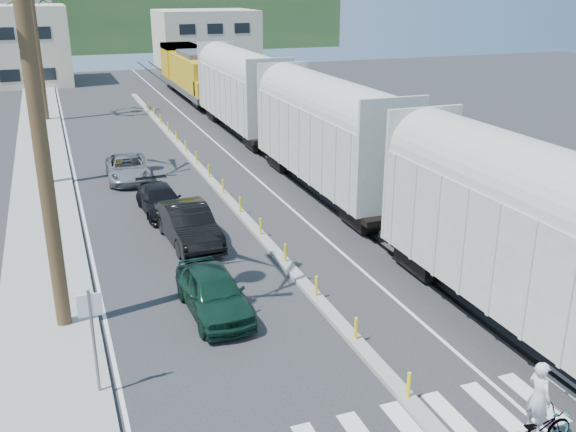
% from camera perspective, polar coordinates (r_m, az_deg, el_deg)
% --- Properties ---
extents(ground, '(140.00, 140.00, 0.00)m').
position_cam_1_polar(ground, '(17.92, 8.90, -14.21)').
color(ground, '#28282B').
rests_on(ground, ground).
extents(sidewalk, '(3.00, 90.00, 0.15)m').
position_cam_1_polar(sidewalk, '(39.08, -21.04, 3.86)').
color(sidewalk, gray).
rests_on(sidewalk, ground).
extents(rails, '(1.56, 100.00, 0.06)m').
position_cam_1_polar(rails, '(43.84, -3.15, 6.74)').
color(rails, black).
rests_on(rails, ground).
extents(median, '(0.45, 60.00, 0.85)m').
position_cam_1_polar(median, '(35.05, -7.01, 3.34)').
color(median, gray).
rests_on(median, ground).
extents(crosswalk, '(14.00, 2.20, 0.01)m').
position_cam_1_polar(crosswalk, '(16.55, 12.40, -17.69)').
color(crosswalk, silver).
rests_on(crosswalk, ground).
extents(lane_markings, '(9.42, 90.00, 0.01)m').
position_cam_1_polar(lane_markings, '(39.47, -11.81, 4.82)').
color(lane_markings, silver).
rests_on(lane_markings, ground).
extents(freight_train, '(3.00, 60.94, 5.85)m').
position_cam_1_polar(freight_train, '(37.04, -0.09, 8.88)').
color(freight_train, '#AAA99C').
rests_on(freight_train, ground).
extents(street_sign, '(0.60, 0.08, 3.00)m').
position_cam_1_polar(street_sign, '(16.82, -17.00, -9.49)').
color(street_sign, slate).
rests_on(street_sign, ground).
extents(buildings, '(38.00, 27.00, 10.00)m').
position_cam_1_polar(buildings, '(84.64, -20.25, 14.91)').
color(buildings, beige).
rests_on(buildings, ground).
extents(hillside, '(80.00, 20.00, 12.00)m').
position_cam_1_polar(hillside, '(113.12, -17.31, 17.02)').
color(hillside, '#385628').
rests_on(hillside, ground).
extents(car_lead, '(2.08, 4.49, 1.49)m').
position_cam_1_polar(car_lead, '(20.74, -6.65, -6.70)').
color(car_lead, '#103123').
rests_on(car_lead, ground).
extents(car_second, '(2.36, 5.12, 1.61)m').
position_cam_1_polar(car_second, '(26.34, -8.86, -0.74)').
color(car_second, black).
rests_on(car_second, ground).
extents(car_third, '(2.14, 4.45, 1.24)m').
position_cam_1_polar(car_third, '(30.10, -11.25, 1.38)').
color(car_third, black).
rests_on(car_third, ground).
extents(car_rear, '(2.53, 4.85, 1.30)m').
position_cam_1_polar(car_rear, '(35.74, -14.07, 4.15)').
color(car_rear, '#95979A').
rests_on(car_rear, ground).
extents(cyclist, '(0.84, 1.97, 2.30)m').
position_cam_1_polar(cyclist, '(16.09, 21.28, -16.69)').
color(cyclist, '#9EA0A5').
rests_on(cyclist, ground).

